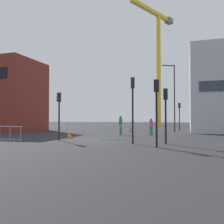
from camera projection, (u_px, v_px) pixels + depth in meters
ground at (100, 140)px, 18.26m from camera, size 160.00×160.00×0.00m
brick_building at (8, 96)px, 30.95m from camera, size 7.78×7.05×9.10m
construction_crane at (158, 53)px, 48.33m from camera, size 6.97×12.71×23.54m
streetlamp_tall at (173, 93)px, 27.83m from camera, size 1.82×0.90×7.98m
traffic_light_near at (133, 100)px, 15.22m from camera, size 0.31×0.39×4.29m
traffic_light_verge at (157, 102)px, 13.55m from camera, size 0.28×0.38×3.87m
traffic_light_island at (166, 106)px, 15.13m from camera, size 0.26×0.38×3.55m
traffic_light_corner at (59, 108)px, 17.70m from camera, size 0.39×0.34×3.58m
traffic_light_far at (179, 112)px, 31.74m from camera, size 0.33×0.39×3.71m
pedestrian_walking at (121, 124)px, 23.34m from camera, size 0.34×0.34×1.87m
pedestrian_waiting at (151, 126)px, 22.85m from camera, size 0.34×0.34×1.62m
safety_barrier_mid_span at (154, 127)px, 28.35m from camera, size 2.35×0.27×1.08m
safety_barrier_front at (113, 132)px, 18.16m from camera, size 2.09×0.27×1.08m
safety_barrier_rear at (75, 129)px, 24.47m from camera, size 2.10×0.36×1.08m
safety_barrier_right_run at (10, 133)px, 17.35m from camera, size 2.03×0.13×1.08m
traffic_cone_orange at (131, 129)px, 29.58m from camera, size 0.55×0.55×0.55m
traffic_cone_striped at (70, 135)px, 19.65m from camera, size 0.56×0.56×0.57m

